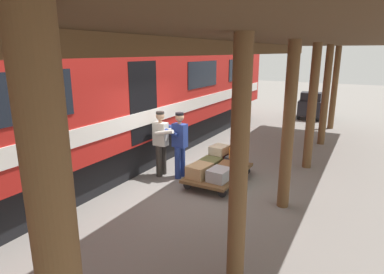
% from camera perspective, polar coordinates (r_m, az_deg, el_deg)
% --- Properties ---
extents(ground_plane, '(60.00, 60.00, 0.00)m').
position_cam_1_polar(ground_plane, '(7.90, 2.47, -9.03)').
color(ground_plane, slate).
extents(platform_canopy, '(3.20, 17.30, 3.56)m').
position_cam_1_polar(platform_canopy, '(6.65, 16.89, 14.66)').
color(platform_canopy, brown).
rests_on(platform_canopy, ground_plane).
extents(train_car, '(3.02, 18.42, 4.00)m').
position_cam_1_polar(train_car, '(9.20, -15.93, 7.17)').
color(train_car, '#B21E19').
rests_on(train_car, ground_plane).
extents(luggage_cart, '(1.12, 2.00, 0.27)m').
position_cam_1_polar(luggage_cart, '(8.27, 4.68, -6.21)').
color(luggage_cart, brown).
rests_on(luggage_cart, ground_plane).
extents(suitcase_maroon_trunk, '(0.44, 0.52, 0.28)m').
position_cam_1_polar(suitcase_maroon_trunk, '(8.78, 4.67, -3.70)').
color(suitcase_maroon_trunk, maroon).
rests_on(suitcase_maroon_trunk, luggage_cart).
extents(suitcase_slate_roller, '(0.51, 0.50, 0.27)m').
position_cam_1_polar(suitcase_slate_roller, '(8.60, 7.75, -4.20)').
color(suitcase_slate_roller, '#4C515B').
rests_on(suitcase_slate_roller, luggage_cart).
extents(suitcase_olive_duffel, '(0.47, 0.58, 0.27)m').
position_cam_1_polar(suitcase_olive_duffel, '(8.31, 3.11, -4.77)').
color(suitcase_olive_duffel, brown).
rests_on(suitcase_olive_duffel, luggage_cart).
extents(suitcase_gray_aluminum, '(0.47, 0.56, 0.28)m').
position_cam_1_polar(suitcase_gray_aluminum, '(7.64, 4.74, -6.56)').
color(suitcase_gray_aluminum, '#9EA0A5').
rests_on(suitcase_gray_aluminum, luggage_cart).
extents(suitcase_brown_leather, '(0.45, 0.51, 0.25)m').
position_cam_1_polar(suitcase_brown_leather, '(8.12, 6.33, -5.39)').
color(suitcase_brown_leather, brown).
rests_on(suitcase_brown_leather, luggage_cart).
extents(suitcase_tan_vintage, '(0.52, 0.64, 0.30)m').
position_cam_1_polar(suitcase_tan_vintage, '(7.84, 1.35, -5.87)').
color(suitcase_tan_vintage, tan).
rests_on(suitcase_tan_vintage, luggage_cart).
extents(suitcase_orange_carryall, '(0.49, 0.58, 0.26)m').
position_cam_1_polar(suitcase_orange_carryall, '(8.49, 7.98, -2.57)').
color(suitcase_orange_carryall, '#CC6B23').
rests_on(suitcase_orange_carryall, suitcase_slate_roller).
extents(suitcase_cream_canvas, '(0.45, 0.52, 0.22)m').
position_cam_1_polar(suitcase_cream_canvas, '(8.67, 4.78, -2.23)').
color(suitcase_cream_canvas, beige).
rests_on(suitcase_cream_canvas, suitcase_maroon_trunk).
extents(porter_in_overalls, '(0.68, 0.45, 1.70)m').
position_cam_1_polar(porter_in_overalls, '(8.33, -2.25, -1.00)').
color(porter_in_overalls, navy).
rests_on(porter_in_overalls, ground_plane).
extents(porter_by_door, '(0.67, 0.42, 1.70)m').
position_cam_1_polar(porter_by_door, '(8.48, -5.35, -0.77)').
color(porter_by_door, '#332D28').
rests_on(porter_by_door, ground_plane).
extents(baggage_tug, '(1.21, 1.77, 1.30)m').
position_cam_1_polar(baggage_tug, '(16.95, 20.04, 5.15)').
color(baggage_tug, black).
rests_on(baggage_tug, ground_plane).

